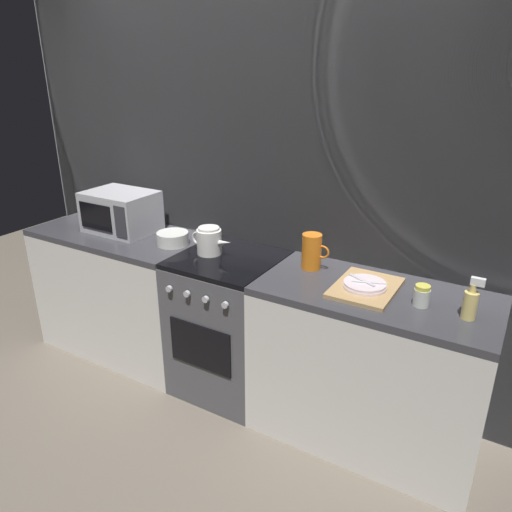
{
  "coord_description": "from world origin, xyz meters",
  "views": [
    {
      "loc": [
        1.5,
        -2.2,
        1.99
      ],
      "look_at": [
        0.19,
        0.0,
        0.95
      ],
      "focal_mm": 34.06,
      "sensor_mm": 36.0,
      "label": 1
    }
  ],
  "objects": [
    {
      "name": "ground_plane",
      "position": [
        0.0,
        0.0,
        0.0
      ],
      "size": [
        8.0,
        8.0,
        0.0
      ],
      "primitive_type": "plane",
      "color": "#6B6054"
    },
    {
      "name": "back_wall",
      "position": [
        0.0,
        0.32,
        1.2
      ],
      "size": [
        3.6,
        0.05,
        2.4
      ],
      "color": "gray",
      "rests_on": "ground_plane"
    },
    {
      "name": "counter_left",
      "position": [
        -0.9,
        0.0,
        0.45
      ],
      "size": [
        1.2,
        0.6,
        0.9
      ],
      "color": "silver",
      "rests_on": "ground_plane"
    },
    {
      "name": "stove_unit",
      "position": [
        -0.0,
        -0.0,
        0.45
      ],
      "size": [
        0.6,
        0.63,
        0.9
      ],
      "color": "#4C4C51",
      "rests_on": "ground_plane"
    },
    {
      "name": "counter_right",
      "position": [
        0.9,
        0.0,
        0.45
      ],
      "size": [
        1.2,
        0.6,
        0.9
      ],
      "color": "silver",
      "rests_on": "ground_plane"
    },
    {
      "name": "microwave",
      "position": [
        -0.9,
        0.05,
        1.04
      ],
      "size": [
        0.46,
        0.35,
        0.27
      ],
      "color": "#B2B2B7",
      "rests_on": "counter_left"
    },
    {
      "name": "kettle",
      "position": [
        -0.13,
        0.0,
        0.98
      ],
      "size": [
        0.28,
        0.15,
        0.17
      ],
      "color": "white",
      "rests_on": "stove_unit"
    },
    {
      "name": "mixing_bowl",
      "position": [
        -0.42,
        0.01,
        0.94
      ],
      "size": [
        0.2,
        0.2,
        0.08
      ],
      "primitive_type": "cylinder",
      "color": "silver",
      "rests_on": "counter_left"
    },
    {
      "name": "pitcher",
      "position": [
        0.49,
        0.11,
        1.0
      ],
      "size": [
        0.16,
        0.11,
        0.2
      ],
      "color": "orange",
      "rests_on": "counter_right"
    },
    {
      "name": "dish_pile",
      "position": [
        0.84,
        -0.01,
        0.92
      ],
      "size": [
        0.3,
        0.4,
        0.06
      ],
      "color": "tan",
      "rests_on": "counter_right"
    },
    {
      "name": "spice_jar",
      "position": [
        1.13,
        -0.03,
        0.95
      ],
      "size": [
        0.08,
        0.08,
        0.1
      ],
      "color": "silver",
      "rests_on": "counter_right"
    },
    {
      "name": "spray_bottle",
      "position": [
        1.34,
        -0.05,
        0.98
      ],
      "size": [
        0.08,
        0.06,
        0.2
      ],
      "color": "#E5CC72",
      "rests_on": "counter_right"
    }
  ]
}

